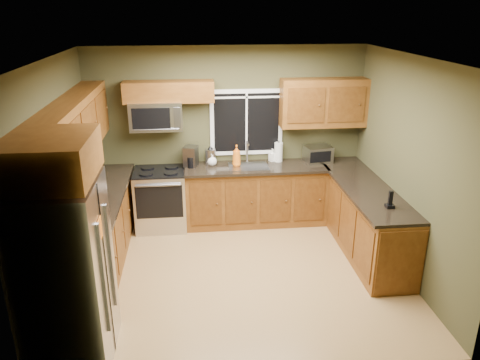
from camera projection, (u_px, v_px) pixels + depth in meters
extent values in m
plane|color=#9B7444|center=(239.00, 273.00, 6.03)|extent=(4.20, 4.20, 0.00)
plane|color=white|center=(239.00, 58.00, 5.08)|extent=(4.20, 4.20, 0.00)
plane|color=#3D3C22|center=(227.00, 135.00, 7.23)|extent=(4.20, 0.00, 4.20)
plane|color=#3D3C22|center=(261.00, 248.00, 3.88)|extent=(4.20, 0.00, 4.20)
plane|color=#3D3C22|center=(57.00, 181.00, 5.35)|extent=(0.00, 3.60, 3.60)
plane|color=#3D3C22|center=(408.00, 169.00, 5.76)|extent=(0.00, 3.60, 3.60)
cube|color=white|center=(246.00, 122.00, 7.18)|extent=(1.12, 0.03, 1.02)
cube|color=black|center=(247.00, 123.00, 7.17)|extent=(1.00, 0.01, 0.90)
cube|color=white|center=(247.00, 123.00, 7.16)|extent=(0.03, 0.01, 0.90)
cube|color=white|center=(247.00, 97.00, 7.03)|extent=(1.00, 0.01, 0.03)
cube|color=brown|center=(99.00, 232.00, 6.14)|extent=(0.60, 2.65, 0.90)
cube|color=black|center=(97.00, 199.00, 5.98)|extent=(0.65, 2.65, 0.04)
cube|color=brown|center=(256.00, 195.00, 7.31)|extent=(2.17, 0.60, 0.90)
cube|color=black|center=(256.00, 167.00, 7.12)|extent=(2.17, 0.65, 0.04)
cube|color=brown|center=(362.00, 217.00, 6.56)|extent=(0.60, 2.50, 0.90)
cube|color=#562F0F|center=(400.00, 263.00, 5.39)|extent=(0.56, 0.02, 0.82)
cube|color=black|center=(364.00, 186.00, 6.39)|extent=(0.65, 2.50, 0.04)
cube|color=brown|center=(75.00, 127.00, 5.63)|extent=(0.33, 2.65, 0.72)
cube|color=brown|center=(169.00, 92.00, 6.74)|extent=(1.30, 0.33, 0.30)
cube|color=brown|center=(323.00, 103.00, 7.04)|extent=(1.30, 0.33, 0.72)
cube|color=brown|center=(49.00, 159.00, 3.94)|extent=(0.72, 0.90, 0.38)
cube|color=#B7B7BC|center=(67.00, 274.00, 4.34)|extent=(0.72, 0.90, 1.80)
cube|color=slate|center=(103.00, 279.00, 4.17)|extent=(0.03, 0.04, 1.10)
cube|color=slate|center=(110.00, 257.00, 4.54)|extent=(0.03, 0.04, 1.10)
cube|color=black|center=(107.00, 272.00, 4.37)|extent=(0.01, 0.02, 1.78)
cube|color=orange|center=(100.00, 229.00, 4.10)|extent=(0.01, 0.14, 0.20)
cube|color=#B7B7BC|center=(161.00, 200.00, 7.15)|extent=(0.76, 0.65, 0.90)
cube|color=black|center=(159.00, 172.00, 6.99)|extent=(0.76, 0.64, 0.03)
cube|color=black|center=(159.00, 202.00, 6.80)|extent=(0.68, 0.02, 0.50)
cylinder|color=slate|center=(158.00, 185.00, 6.69)|extent=(0.64, 0.04, 0.04)
cylinder|color=black|center=(146.00, 174.00, 6.83)|extent=(0.20, 0.20, 0.01)
cylinder|color=black|center=(171.00, 173.00, 6.86)|extent=(0.20, 0.20, 0.01)
cylinder|color=black|center=(148.00, 168.00, 7.09)|extent=(0.20, 0.20, 0.01)
cylinder|color=black|center=(171.00, 167.00, 7.12)|extent=(0.20, 0.20, 0.01)
cube|color=#B7B7BC|center=(156.00, 115.00, 6.82)|extent=(0.76, 0.38, 0.42)
cube|color=black|center=(151.00, 119.00, 6.63)|extent=(0.54, 0.01, 0.30)
cube|color=slate|center=(177.00, 118.00, 6.67)|extent=(0.10, 0.01, 0.30)
cylinder|color=slate|center=(156.00, 130.00, 6.68)|extent=(0.66, 0.02, 0.02)
cube|color=slate|center=(249.00, 167.00, 7.11)|extent=(0.60, 0.42, 0.02)
cylinder|color=#B7B7BC|center=(247.00, 152.00, 7.24)|extent=(0.03, 0.03, 0.34)
cylinder|color=#B7B7BC|center=(248.00, 143.00, 7.11)|extent=(0.03, 0.18, 0.03)
cube|color=#B7B7BC|center=(318.00, 154.00, 7.28)|extent=(0.44, 0.36, 0.25)
cube|color=black|center=(321.00, 157.00, 7.14)|extent=(0.34, 0.06, 0.17)
cube|color=slate|center=(191.00, 156.00, 7.08)|extent=(0.24, 0.27, 0.31)
cylinder|color=black|center=(191.00, 162.00, 7.03)|extent=(0.14, 0.14, 0.16)
cylinder|color=#B7B7BC|center=(210.00, 157.00, 7.17)|extent=(0.21, 0.21, 0.24)
cone|color=black|center=(210.00, 148.00, 7.12)|extent=(0.14, 0.14, 0.07)
cylinder|color=white|center=(278.00, 152.00, 7.29)|extent=(0.16, 0.16, 0.30)
cylinder|color=slate|center=(279.00, 142.00, 7.23)|extent=(0.03, 0.03, 0.04)
imported|color=orange|center=(237.00, 156.00, 7.08)|extent=(0.14, 0.14, 0.33)
imported|color=white|center=(272.00, 155.00, 7.32)|extent=(0.12, 0.12, 0.20)
imported|color=white|center=(212.00, 160.00, 7.12)|extent=(0.18, 0.18, 0.18)
cube|color=black|center=(390.00, 206.00, 5.66)|extent=(0.10, 0.10, 0.04)
cube|color=black|center=(391.00, 198.00, 5.62)|extent=(0.05, 0.03, 0.17)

